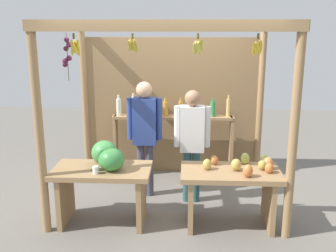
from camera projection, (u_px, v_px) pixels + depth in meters
name	position (u px, v px, depth m)	size (l,w,h in m)	color
ground_plane	(169.00, 197.00, 5.62)	(12.00, 12.00, 0.00)	slate
market_stall	(170.00, 92.00, 5.71)	(2.91, 2.14, 2.42)	#99754C
fruit_counter_left	(104.00, 173.00, 4.78)	(1.17, 0.64, 1.00)	#99754C
fruit_counter_right	(232.00, 184.00, 4.72)	(1.17, 0.64, 0.85)	#99754C
bottle_shelf_unit	(173.00, 128.00, 6.16)	(1.86, 0.22, 1.35)	#99754C
vendor_man	(145.00, 129.00, 5.45)	(0.48, 0.22, 1.63)	#454457
vendor_woman	(192.00, 137.00, 5.27)	(0.48, 0.21, 1.54)	#2E595D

